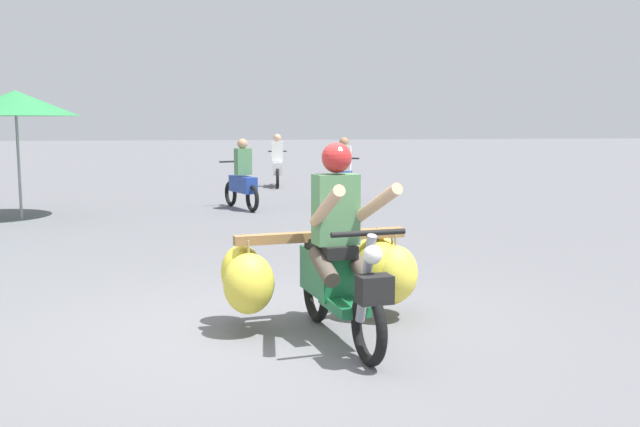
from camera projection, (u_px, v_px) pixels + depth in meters
ground_plane at (272, 335)px, 5.87m from camera, size 120.00×120.00×0.00m
motorbike_main_loaded at (343, 267)px, 6.05m from camera, size 1.81×1.90×1.58m
motorbike_distant_ahead_left at (277, 165)px, 18.96m from camera, size 0.50×1.62×1.40m
motorbike_distant_ahead_right at (242, 181)px, 14.14m from camera, size 0.73×1.55×1.40m
motorbike_distant_far_ahead at (344, 176)px, 15.32m from camera, size 0.72×1.55×1.40m
market_umbrella_near_shop at (15, 103)px, 12.59m from camera, size 2.17×2.17×2.28m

